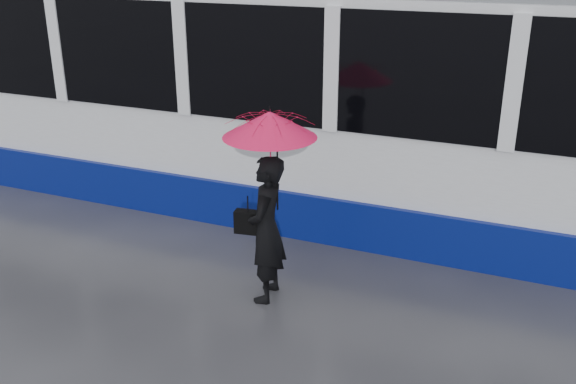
% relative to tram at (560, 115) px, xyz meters
% --- Properties ---
extents(ground, '(90.00, 90.00, 0.00)m').
position_rel_tram_xyz_m(ground, '(-2.32, -2.50, -1.64)').
color(ground, '#2A2A2F').
rests_on(ground, ground).
extents(rails, '(34.00, 1.51, 0.02)m').
position_rel_tram_xyz_m(rails, '(-2.32, -0.00, -1.63)').
color(rails, '#3F3D38').
rests_on(rails, ground).
extents(tram, '(26.00, 2.56, 3.35)m').
position_rel_tram_xyz_m(tram, '(0.00, 0.00, 0.00)').
color(tram, white).
rests_on(tram, ground).
extents(woman, '(0.46, 0.63, 1.60)m').
position_rel_tram_xyz_m(woman, '(-2.66, -2.72, -0.84)').
color(woman, black).
rests_on(woman, ground).
extents(umbrella, '(1.07, 1.07, 1.08)m').
position_rel_tram_xyz_m(umbrella, '(-2.61, -2.72, 0.11)').
color(umbrella, '#E4136D').
rests_on(umbrella, ground).
extents(handbag, '(0.30, 0.16, 0.43)m').
position_rel_tram_xyz_m(handbag, '(-2.88, -2.70, -0.80)').
color(handbag, black).
rests_on(handbag, ground).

